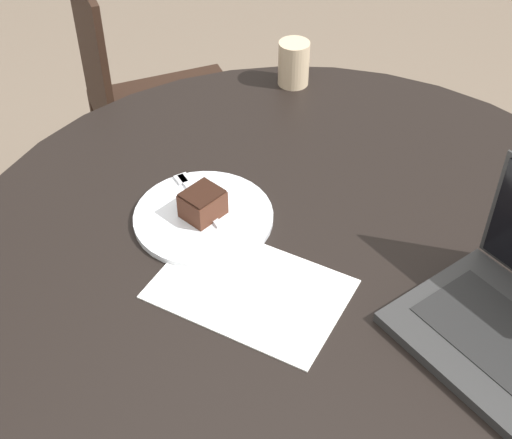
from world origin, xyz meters
TOP-DOWN VIEW (x-y plane):
  - dining_table at (0.00, 0.00)m, footprint 1.29×1.29m
  - chair at (0.77, -0.50)m, footprint 0.59×0.59m
  - paper_document at (0.05, 0.13)m, footprint 0.32×0.22m
  - plate at (0.21, 0.02)m, footprint 0.26×0.26m
  - cake_slice at (0.21, 0.02)m, footprint 0.07×0.08m
  - fork at (0.26, -0.01)m, footprint 0.16×0.10m
  - coffee_glass at (0.30, -0.48)m, footprint 0.07×0.07m

SIDE VIEW (x-z plane):
  - chair at x=0.77m, z-range 0.02..0.90m
  - dining_table at x=0.00m, z-range 0.22..0.92m
  - paper_document at x=0.05m, z-range 0.71..0.71m
  - plate at x=0.21m, z-range 0.71..0.72m
  - fork at x=0.26m, z-range 0.72..0.73m
  - cake_slice at x=0.21m, z-range 0.72..0.77m
  - coffee_glass at x=0.30m, z-range 0.71..0.81m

